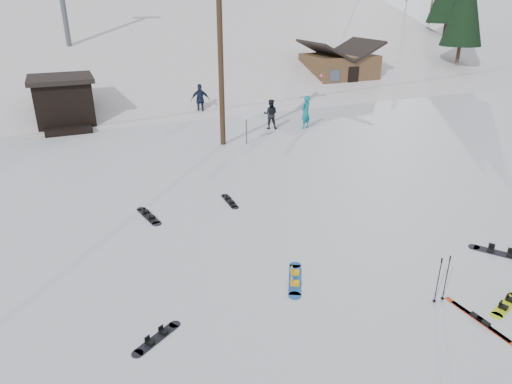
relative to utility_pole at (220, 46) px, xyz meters
name	(u,v)px	position (x,y,z in m)	size (l,w,h in m)	color
ground	(345,326)	(-2.00, -14.00, -4.68)	(200.00, 200.00, 0.00)	silver
ski_slope	(111,148)	(-2.00, 41.00, -16.68)	(60.00, 75.00, 45.00)	white
ridge_right	(368,121)	(36.00, 36.00, -15.68)	(34.00, 85.00, 36.00)	silver
treeline_right	(401,54)	(34.00, 28.00, -4.68)	(20.00, 60.00, 10.00)	black
treeline_crest	(82,37)	(-2.00, 72.00, -4.68)	(50.00, 6.00, 10.00)	black
utility_pole	(220,46)	(0.00, 0.00, 0.00)	(2.00, 0.26, 9.00)	#3A2819
trail_sign	(247,119)	(1.10, -0.42, -3.41)	(0.50, 0.09, 1.85)	#595B60
lift_hut	(64,101)	(-7.00, 6.94, -3.32)	(3.40, 4.10, 2.75)	black
cabin	(339,71)	(13.00, 10.00, -3.20)	(5.39, 4.40, 3.77)	brown
hero_snowboard	(295,279)	(-2.21, -11.97, -4.65)	(0.97, 1.54, 0.12)	blue
hero_skis	(480,320)	(0.90, -15.08, -4.65)	(0.20, 1.95, 0.10)	#AB3011
ski_poles	(442,279)	(0.56, -14.14, -4.04)	(0.34, 0.09, 1.25)	black
board_scatter_a	(157,338)	(-5.98, -12.77, -4.66)	(1.18, 0.85, 0.09)	black
board_scatter_b	(149,216)	(-5.00, -6.73, -4.65)	(0.58, 1.63, 0.12)	black
board_scatter_d	(500,253)	(3.82, -13.11, -4.65)	(1.12, 1.45, 0.12)	black
board_scatter_e	(507,304)	(1.96, -14.89, -4.65)	(1.38, 0.66, 0.10)	#E6FF1C
board_scatter_f	(230,201)	(-2.08, -6.66, -4.66)	(0.28, 1.40, 0.10)	black
skier_teal	(306,112)	(5.21, 1.04, -3.77)	(0.66, 0.43, 1.82)	#0C7A80
skier_dark	(271,114)	(3.40, 1.73, -3.86)	(0.79, 0.62, 1.63)	black
skier_pink	(323,85)	(10.66, 8.35, -3.85)	(1.07, 0.61, 1.65)	#E75175
skier_navy	(200,100)	(0.71, 6.17, -3.71)	(1.13, 0.47, 1.93)	#17203A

